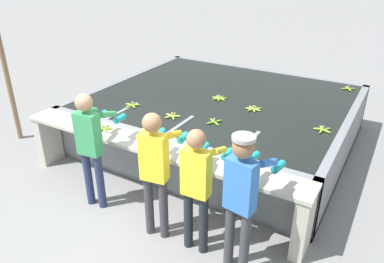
{
  "coord_description": "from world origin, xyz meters",
  "views": [
    {
      "loc": [
        2.77,
        -3.39,
        3.29
      ],
      "look_at": [
        0.0,
        1.34,
        0.62
      ],
      "focal_mm": 35.0,
      "sensor_mm": 36.0,
      "label": 1
    }
  ],
  "objects": [
    {
      "name": "knife_0",
      "position": [
        -1.22,
        0.3,
        0.9
      ],
      "size": [
        0.32,
        0.2,
        0.02
      ],
      "color": "silver",
      "rests_on": "work_ledge"
    },
    {
      "name": "banana_bunch_floating_5",
      "position": [
        1.92,
        3.96,
        0.91
      ],
      "size": [
        0.26,
        0.26,
        0.08
      ],
      "color": "#75A333",
      "rests_on": "wash_tank"
    },
    {
      "name": "support_post_left",
      "position": [
        -3.38,
        0.52,
        1.6
      ],
      "size": [
        0.09,
        0.09,
        3.2
      ],
      "color": "#846647",
      "rests_on": "ground"
    },
    {
      "name": "banana_bunch_ledge_0",
      "position": [
        -0.89,
        0.25,
        0.91
      ],
      "size": [
        0.27,
        0.28,
        0.08
      ],
      "color": "#8CB738",
      "rests_on": "work_ledge"
    },
    {
      "name": "wash_tank",
      "position": [
        0.0,
        2.42,
        0.44
      ],
      "size": [
        4.5,
        3.96,
        0.89
      ],
      "color": "gray",
      "rests_on": "ground"
    },
    {
      "name": "worker_3",
      "position": [
        1.59,
        -0.36,
        1.03
      ],
      "size": [
        0.48,
        0.74,
        1.69
      ],
      "color": "#38383D",
      "rests_on": "ground"
    },
    {
      "name": "banana_bunch_floating_6",
      "position": [
        -0.26,
        1.17,
        0.91
      ],
      "size": [
        0.27,
        0.27,
        0.08
      ],
      "color": "#93BC3D",
      "rests_on": "wash_tank"
    },
    {
      "name": "banana_bunch_floating_2",
      "position": [
        1.92,
        1.87,
        0.91
      ],
      "size": [
        0.28,
        0.27,
        0.08
      ],
      "color": "#7FAD33",
      "rests_on": "wash_tank"
    },
    {
      "name": "worker_1",
      "position": [
        0.48,
        -0.34,
        1.01
      ],
      "size": [
        0.48,
        0.74,
        1.68
      ],
      "color": "#38383D",
      "rests_on": "ground"
    },
    {
      "name": "banana_bunch_floating_0",
      "position": [
        0.42,
        1.3,
        0.91
      ],
      "size": [
        0.25,
        0.25,
        0.08
      ],
      "color": "#75A333",
      "rests_on": "wash_tank"
    },
    {
      "name": "work_ledge",
      "position": [
        0.0,
        0.23,
        0.63
      ],
      "size": [
        4.5,
        0.45,
        0.89
      ],
      "color": "#B7B2A3",
      "rests_on": "ground"
    },
    {
      "name": "banana_bunch_floating_4",
      "position": [
        0.02,
        2.26,
        0.91
      ],
      "size": [
        0.28,
        0.28,
        0.08
      ],
      "color": "#8CB738",
      "rests_on": "wash_tank"
    },
    {
      "name": "banana_bunch_floating_1",
      "position": [
        0.74,
        2.1,
        0.91
      ],
      "size": [
        0.28,
        0.28,
        0.08
      ],
      "color": "#8CB738",
      "rests_on": "wash_tank"
    },
    {
      "name": "ground_plane",
      "position": [
        0.0,
        0.0,
        0.0
      ],
      "size": [
        80.0,
        80.0,
        0.0
      ],
      "primitive_type": "plane",
      "color": "gray",
      "rests_on": "ground"
    },
    {
      "name": "worker_0",
      "position": [
        -0.62,
        -0.27,
        1.01
      ],
      "size": [
        0.45,
        0.73,
        1.68
      ],
      "color": "navy",
      "rests_on": "ground"
    },
    {
      "name": "worker_2",
      "position": [
        1.04,
        -0.31,
        0.96
      ],
      "size": [
        0.42,
        0.72,
        1.6
      ],
      "color": "#1E2328",
      "rests_on": "ground"
    },
    {
      "name": "banana_bunch_floating_3",
      "position": [
        -1.11,
        1.21,
        0.91
      ],
      "size": [
        0.27,
        0.28,
        0.08
      ],
      "color": "#8CB738",
      "rests_on": "wash_tank"
    }
  ]
}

